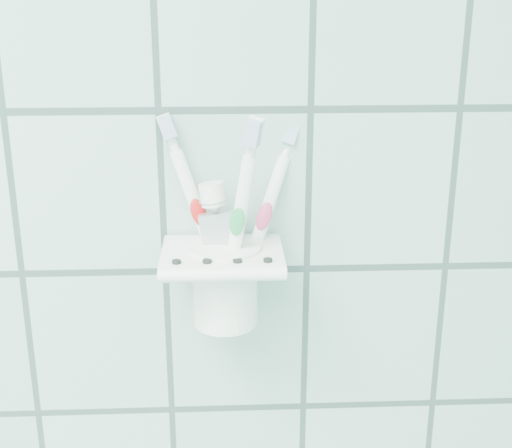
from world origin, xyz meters
TOP-DOWN VIEW (x-y plane):
  - holder_bracket at (0.65, 1.15)m, footprint 0.12×0.10m
  - cup at (0.65, 1.16)m, footprint 0.07×0.07m
  - toothbrush_pink at (0.66, 1.17)m, footprint 0.07×0.04m
  - toothbrush_blue at (0.66, 1.15)m, footprint 0.07×0.06m
  - toothbrush_orange at (0.65, 1.16)m, footprint 0.04×0.05m
  - toothpaste_tube at (0.66, 1.16)m, footprint 0.05×0.03m

SIDE VIEW (x-z plane):
  - cup at x=0.65m, z-range 1.22..1.30m
  - holder_bracket at x=0.65m, z-range 1.27..1.30m
  - toothpaste_tube at x=0.66m, z-range 1.23..1.37m
  - toothbrush_blue at x=0.66m, z-range 1.22..1.42m
  - toothbrush_pink at x=0.66m, z-range 1.22..1.43m
  - toothbrush_orange at x=0.65m, z-range 1.22..1.43m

